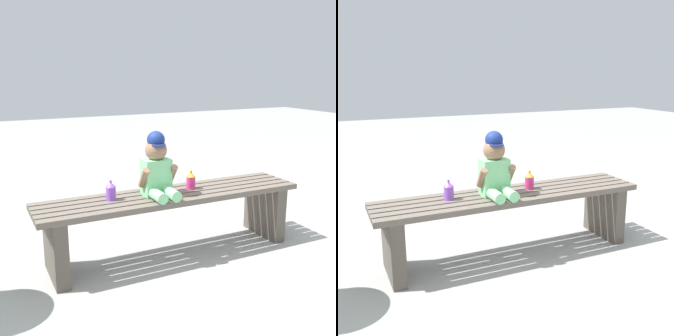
% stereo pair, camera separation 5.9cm
% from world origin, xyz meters
% --- Properties ---
extents(ground_plane, '(16.00, 16.00, 0.00)m').
position_xyz_m(ground_plane, '(0.00, 0.00, 0.00)').
color(ground_plane, '#999993').
extents(park_bench, '(1.74, 0.37, 0.42)m').
position_xyz_m(park_bench, '(0.00, 0.00, 0.29)').
color(park_bench, '#60564C').
rests_on(park_bench, ground_plane).
extents(child_figure, '(0.23, 0.27, 0.40)m').
position_xyz_m(child_figure, '(-0.11, -0.01, 0.59)').
color(child_figure, '#7FCC8C').
rests_on(child_figure, park_bench).
extents(sippy_cup_left, '(0.06, 0.06, 0.12)m').
position_xyz_m(sippy_cup_left, '(-0.40, 0.03, 0.48)').
color(sippy_cup_left, '#8C4CCC').
rests_on(sippy_cup_left, park_bench).
extents(sippy_cup_right, '(0.06, 0.06, 0.12)m').
position_xyz_m(sippy_cup_right, '(0.15, 0.03, 0.48)').
color(sippy_cup_right, '#E5337F').
rests_on(sippy_cup_right, park_bench).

